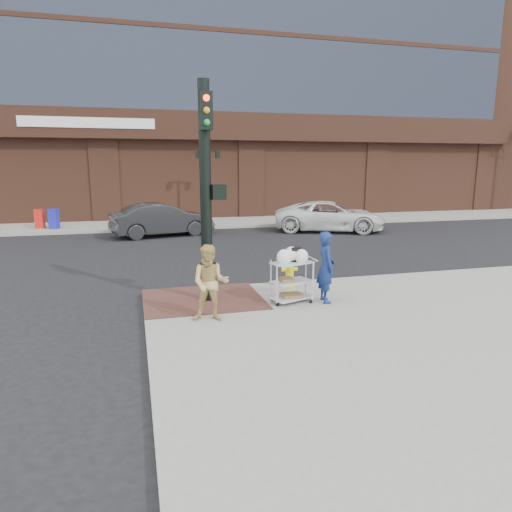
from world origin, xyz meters
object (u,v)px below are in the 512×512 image
object	(u,v)px
lamp_post	(208,178)
woman_blue	(326,267)
pedestrian_tan	(210,283)
fire_hydrant	(289,270)
sedan_dark	(162,220)
utility_cart	(292,278)
traffic_signal_pole	(207,187)
minivan_white	(330,216)

from	to	relation	value
lamp_post	woman_blue	xyz separation A→B (m)	(0.15, -16.03, -1.63)
pedestrian_tan	fire_hydrant	world-z (taller)	pedestrian_tan
lamp_post	sedan_dark	distance (m)	5.04
sedan_dark	utility_cart	size ratio (longest dim) A/B	3.63
fire_hydrant	sedan_dark	bearing A→B (deg)	103.39
traffic_signal_pole	pedestrian_tan	size ratio (longest dim) A/B	3.15
lamp_post	traffic_signal_pole	world-z (taller)	traffic_signal_pole
traffic_signal_pole	fire_hydrant	world-z (taller)	traffic_signal_pole
fire_hydrant	utility_cart	bearing A→B (deg)	-106.91
lamp_post	woman_blue	bearing A→B (deg)	-89.48
woman_blue	utility_cart	distance (m)	0.83
lamp_post	fire_hydrant	world-z (taller)	lamp_post
pedestrian_tan	utility_cart	size ratio (longest dim) A/B	1.22
pedestrian_tan	utility_cart	bearing A→B (deg)	36.94
pedestrian_tan	fire_hydrant	xyz separation A→B (m)	(2.42, 2.04, -0.33)
minivan_white	utility_cart	xyz separation A→B (m)	(-6.10, -11.54, -0.02)
lamp_post	traffic_signal_pole	xyz separation A→B (m)	(-2.48, -15.23, 0.21)
pedestrian_tan	traffic_signal_pole	bearing A→B (deg)	98.66
traffic_signal_pole	utility_cart	xyz separation A→B (m)	(1.84, -0.66, -2.09)
lamp_post	sedan_dark	xyz separation A→B (m)	(-2.84, -3.74, -1.84)
utility_cart	fire_hydrant	xyz separation A→B (m)	(0.39, 1.27, -0.12)
lamp_post	utility_cart	distance (m)	16.01
sedan_dark	fire_hydrant	world-z (taller)	sedan_dark
traffic_signal_pole	fire_hydrant	bearing A→B (deg)	15.44
pedestrian_tan	woman_blue	bearing A→B (deg)	28.61
pedestrian_tan	minivan_white	bearing A→B (deg)	72.76
utility_cart	lamp_post	bearing A→B (deg)	87.71
pedestrian_tan	sedan_dark	distance (m)	12.92
lamp_post	minivan_white	world-z (taller)	lamp_post
woman_blue	sedan_dark	world-z (taller)	woman_blue
fire_hydrant	pedestrian_tan	bearing A→B (deg)	-139.84
woman_blue	sedan_dark	xyz separation A→B (m)	(-2.98, 12.30, -0.21)
sedan_dark	utility_cart	distance (m)	12.34
woman_blue	pedestrian_tan	size ratio (longest dim) A/B	1.05
pedestrian_tan	sedan_dark	xyz separation A→B (m)	(-0.17, 12.91, -0.17)
sedan_dark	fire_hydrant	distance (m)	11.18
traffic_signal_pole	woman_blue	bearing A→B (deg)	-17.11
traffic_signal_pole	fire_hydrant	xyz separation A→B (m)	(2.23, 0.62, -2.21)
fire_hydrant	minivan_white	bearing A→B (deg)	60.90
woman_blue	lamp_post	bearing A→B (deg)	5.83
woman_blue	fire_hydrant	world-z (taller)	woman_blue
traffic_signal_pole	pedestrian_tan	xyz separation A→B (m)	(-0.19, -1.42, -1.89)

